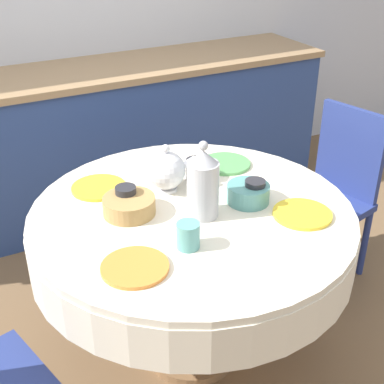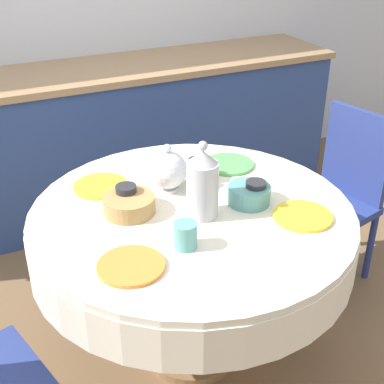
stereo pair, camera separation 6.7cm
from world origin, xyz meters
name	(u,v)px [view 2 (the right image)]	position (x,y,z in m)	size (l,w,h in m)	color
ground_plane	(192,350)	(0.00, 0.00, 0.00)	(12.00, 12.00, 0.00)	brown
wall_back	(66,1)	(0.00, 1.81, 1.30)	(7.00, 0.05, 2.60)	silver
kitchen_counter	(94,142)	(0.00, 1.47, 0.48)	(3.24, 0.64, 0.96)	#2D4784
dining_table	(192,235)	(0.00, 0.00, 0.64)	(1.31, 1.31, 0.77)	olive
chair_left	(340,190)	(0.97, 0.23, 0.51)	(0.48, 0.48, 0.93)	navy
plate_near_left	(131,266)	(-0.35, -0.26, 0.77)	(0.23, 0.23, 0.01)	orange
cup_near_left	(185,235)	(-0.13, -0.23, 0.82)	(0.08, 0.08, 0.10)	#5BA39E
plate_near_right	(302,216)	(0.36, -0.24, 0.77)	(0.23, 0.23, 0.01)	yellow
cup_near_right	(255,192)	(0.25, -0.06, 0.82)	(0.08, 0.08, 0.10)	#28282D
plate_far_left	(101,186)	(-0.27, 0.34, 0.77)	(0.23, 0.23, 0.01)	yellow
cup_far_left	(126,197)	(-0.23, 0.13, 0.82)	(0.08, 0.08, 0.10)	#28282D
plate_far_right	(229,164)	(0.33, 0.29, 0.77)	(0.23, 0.23, 0.01)	#5BA85B
cup_far_right	(198,169)	(0.14, 0.22, 0.82)	(0.08, 0.08, 0.10)	#28282D
coffee_carafe	(203,184)	(0.02, -0.06, 0.90)	(0.12, 0.12, 0.32)	#B2B2B7
teapot	(168,170)	(-0.02, 0.20, 0.86)	(0.22, 0.16, 0.21)	white
bread_basket	(129,204)	(-0.23, 0.09, 0.80)	(0.21, 0.21, 0.07)	#AD844C
fruit_bowl	(249,194)	(0.23, -0.05, 0.80)	(0.17, 0.17, 0.08)	#569993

